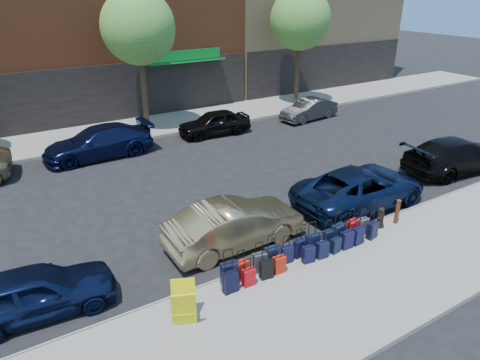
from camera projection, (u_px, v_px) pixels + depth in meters
ground at (222, 198)px, 16.47m from camera, size 120.00×120.00×0.00m
sidewalk_near at (340, 290)px, 11.39m from camera, size 60.00×4.00×0.15m
sidewalk_far at (136, 128)px, 24.21m from camera, size 60.00×4.00×0.15m
curb_near at (294, 253)px, 12.96m from camera, size 60.00×0.08×0.15m
curb_far at (149, 138)px, 22.64m from camera, size 60.00×0.08×0.15m
tree_center at (141, 29)px, 21.90m from camera, size 3.80×3.80×7.27m
tree_right at (302, 21)px, 26.86m from camera, size 3.80×3.80×7.27m
suitcase_front_0 at (229, 274)px, 11.39m from camera, size 0.47×0.29×1.07m
suitcase_front_1 at (242, 270)px, 11.63m from camera, size 0.38×0.23×0.89m
suitcase_front_2 at (260, 262)px, 11.93m from camera, size 0.41×0.27×0.93m
suitcase_front_3 at (272, 257)px, 12.10m from camera, size 0.43×0.25×1.03m
suitcase_front_4 at (287, 254)px, 12.32m from camera, size 0.38×0.23×0.87m
suitcase_front_5 at (299, 248)px, 12.58m from camera, size 0.39×0.25×0.91m
suitcase_front_6 at (312, 243)px, 12.74m from camera, size 0.45×0.29×1.03m
suitcase_front_7 at (328, 238)px, 13.07m from camera, size 0.37×0.22×0.88m
suitcase_front_8 at (338, 234)px, 13.20m from camera, size 0.48×0.32×1.06m
suitcase_front_9 at (352, 229)px, 13.48m from camera, size 0.46×0.31×1.03m
suitcase_front_10 at (363, 226)px, 13.74m from camera, size 0.37×0.21×0.88m
suitcase_back_0 at (230, 282)px, 11.13m from camera, size 0.40×0.23×0.94m
suitcase_back_1 at (249, 277)px, 11.38m from camera, size 0.34×0.20×0.81m
suitcase_back_2 at (266, 269)px, 11.66m from camera, size 0.39×0.25×0.86m
suitcase_back_3 at (279, 264)px, 11.89m from camera, size 0.35×0.21×0.82m
suitcase_back_5 at (308, 254)px, 12.33m from camera, size 0.37×0.25×0.83m
suitcase_back_6 at (322, 250)px, 12.54m from camera, size 0.37×0.23×0.84m
suitcase_back_7 at (336, 245)px, 12.78m from camera, size 0.35×0.23×0.78m
suitcase_back_8 at (347, 240)px, 12.99m from camera, size 0.39×0.23×0.92m
suitcase_back_9 at (358, 236)px, 13.20m from camera, size 0.39×0.25×0.90m
suitcase_back_10 at (372, 230)px, 13.51m from camera, size 0.41×0.29×0.89m
fire_hydrant at (380, 218)px, 14.13m from camera, size 0.37×0.32×0.71m
bollard at (397, 211)px, 14.30m from camera, size 0.16×0.16×0.85m
display_rack at (184, 305)px, 10.03m from camera, size 0.78×0.81×1.03m
car_near_0 at (35, 292)px, 10.46m from camera, size 3.93×1.83×1.30m
car_near_1 at (235, 224)px, 13.23m from camera, size 4.46×1.59×1.46m
car_near_2 at (360, 188)px, 15.65m from camera, size 5.28×2.50×1.46m
car_near_3 at (457, 155)px, 18.59m from camera, size 5.33×2.64×1.49m
car_far_1 at (98, 142)px, 20.12m from camera, size 5.10×2.17×1.47m
car_far_2 at (214, 123)px, 23.17m from camera, size 4.02×1.83×1.34m
car_far_3 at (309, 109)px, 25.83m from camera, size 3.90×1.76×1.24m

